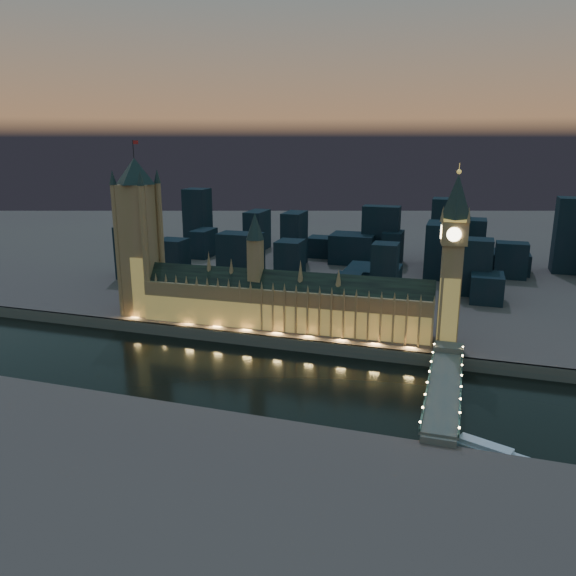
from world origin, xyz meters
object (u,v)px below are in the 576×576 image
(victoria_tower, at_px, (139,230))
(elizabeth_tower, at_px, (453,247))
(river_boat, at_px, (485,449))
(westminster_bridge, at_px, (444,390))
(palace_of_westminster, at_px, (282,301))

(victoria_tower, distance_m, elizabeth_tower, 218.00)
(elizabeth_tower, bearing_deg, river_boat, -78.95)
(westminster_bridge, relative_size, river_boat, 2.54)
(elizabeth_tower, distance_m, westminster_bridge, 91.94)
(victoria_tower, xyz_separation_m, elizabeth_tower, (218.00, -0.00, 0.58))
(river_boat, bearing_deg, victoria_tower, 154.85)
(palace_of_westminster, height_order, elizabeth_tower, elizabeth_tower)
(palace_of_westminster, xyz_separation_m, victoria_tower, (-108.60, 0.18, 43.65))
(elizabeth_tower, height_order, westminster_bridge, elizabeth_tower)
(palace_of_westminster, xyz_separation_m, river_boat, (131.41, -112.51, -24.81))
(palace_of_westminster, bearing_deg, victoria_tower, 179.91)
(westminster_bridge, bearing_deg, victoria_tower, 163.45)
(westminster_bridge, xyz_separation_m, river_boat, (20.00, -47.30, -4.44))
(palace_of_westminster, distance_m, river_boat, 174.76)
(palace_of_westminster, height_order, river_boat, palace_of_westminster)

